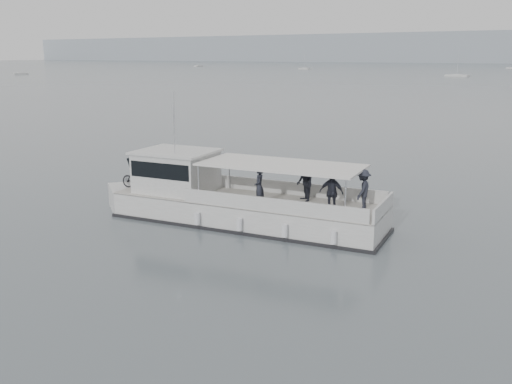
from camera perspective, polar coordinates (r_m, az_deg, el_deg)
The scene contains 3 objects.
ground at distance 25.71m, azimuth 3.88°, elevation -4.12°, with size 1400.00×1400.00×0.00m, color #4F585E.
tour_boat at distance 27.40m, azimuth -3.32°, elevation -0.78°, with size 14.90×5.35×6.20m.
moored_fleet at distance 215.91m, azimuth 20.37°, elevation 10.80°, with size 413.31×335.89×9.84m.
Camera 1 is at (11.88, -21.42, 7.81)m, focal length 40.00 mm.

